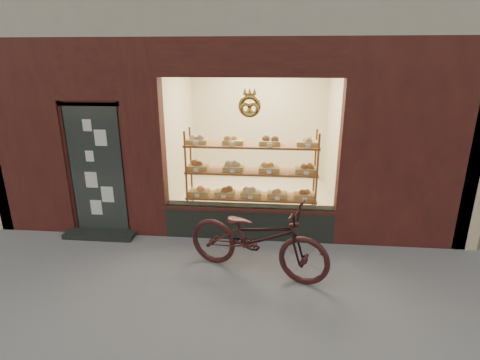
# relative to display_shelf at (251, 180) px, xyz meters

# --- Properties ---
(ground) EXTENTS (90.00, 90.00, 0.00)m
(ground) POSITION_rel_display_shelf_xyz_m (-0.45, -2.55, -0.85)
(ground) COLOR slate
(display_shelf) EXTENTS (2.20, 0.45, 1.70)m
(display_shelf) POSITION_rel_display_shelf_xyz_m (0.00, 0.00, 0.00)
(display_shelf) COLOR brown
(display_shelf) RESTS_ON ground
(bicycle) EXTENTS (2.11, 1.28, 1.05)m
(bicycle) POSITION_rel_display_shelf_xyz_m (0.18, -1.48, -0.33)
(bicycle) COLOR black
(bicycle) RESTS_ON ground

